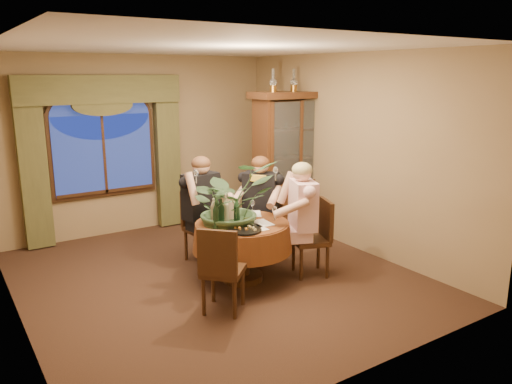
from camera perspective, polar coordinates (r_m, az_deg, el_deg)
floor at (r=6.41m, az=-4.58°, el=-9.67°), size 5.00×5.00×0.00m
wall_back at (r=8.27m, az=-13.18°, el=5.33°), size 4.50×0.00×4.50m
wall_right at (r=7.33m, az=10.86°, el=4.46°), size 0.00×5.00×5.00m
ceiling at (r=5.91m, az=-5.10°, el=16.17°), size 5.00×5.00×0.00m
window at (r=8.03m, az=-16.98°, el=4.15°), size 1.62×0.10×1.32m
arched_transom at (r=7.95m, az=-17.37°, el=9.70°), size 1.60×0.06×0.44m
drapery_left at (r=7.78m, az=-24.09°, el=2.39°), size 0.38×0.14×2.32m
drapery_right at (r=8.34m, az=-10.04°, el=4.02°), size 0.38×0.14×2.32m
swag_valance at (r=7.86m, az=-17.30°, el=11.14°), size 2.45×0.16×0.42m
dining_table at (r=6.19m, az=-1.56°, el=-6.78°), size 1.29×1.29×0.75m
china_cabinet at (r=7.99m, az=4.18°, el=3.34°), size 1.38×0.55×2.24m
oil_lamp_left at (r=7.64m, az=1.97°, el=12.63°), size 0.11×0.11×0.34m
oil_lamp_center at (r=7.87m, az=4.34°, el=12.62°), size 0.11×0.11×0.34m
oil_lamp_right at (r=8.11m, az=6.57°, el=12.59°), size 0.11×0.11×0.34m
chair_right at (r=6.36m, az=6.25°, el=-5.29°), size 0.54×0.54×0.96m
chair_back_right at (r=6.84m, az=0.91°, el=-3.86°), size 0.59×0.59×0.96m
chair_back at (r=6.81m, az=-6.10°, el=-4.00°), size 0.47×0.47×0.96m
chair_front_left at (r=5.40m, az=-3.77°, el=-8.69°), size 0.59×0.59×0.96m
person_pink at (r=6.24m, az=5.36°, el=-3.19°), size 0.64×0.67×1.47m
person_back at (r=6.67m, az=-6.29°, el=-2.11°), size 0.61×0.57×1.47m
person_scarf at (r=6.78m, az=0.55°, el=-1.86°), size 0.70×0.70×1.45m
stoneware_vase at (r=6.08m, az=-3.09°, el=-2.05°), size 0.15×0.15×0.28m
centerpiece_plant at (r=5.93m, az=-2.93°, el=2.57°), size 1.03×1.15×0.89m
olive_bowl at (r=6.05m, az=-0.82°, el=-3.28°), size 0.14×0.14×0.04m
cheese_platter at (r=5.72m, az=-1.26°, el=-4.38°), size 0.38×0.38×0.02m
wine_bottle_0 at (r=5.96m, az=-3.46°, el=-2.13°), size 0.07×0.07×0.33m
wine_bottle_1 at (r=5.89m, az=-2.22°, el=-2.31°), size 0.07×0.07×0.33m
wine_bottle_2 at (r=6.03m, az=-4.55°, el=-1.96°), size 0.07×0.07×0.33m
wine_bottle_3 at (r=5.90m, az=-4.85°, el=-2.32°), size 0.07×0.07×0.33m
wine_bottle_4 at (r=5.88m, az=-4.00°, el=-2.35°), size 0.07×0.07×0.33m
wine_bottle_5 at (r=5.74m, az=-4.60°, el=-2.77°), size 0.07×0.07×0.33m
tasting_paper_0 at (r=6.01m, az=0.64°, el=-3.57°), size 0.24×0.32×0.00m
tasting_paper_1 at (r=6.41m, az=-0.40°, el=-2.50°), size 0.33×0.36×0.00m
tasting_paper_2 at (r=5.83m, az=-0.12°, el=-4.11°), size 0.21×0.30×0.00m
wine_glass_person_pink at (r=6.12m, az=2.13°, el=-2.44°), size 0.07×0.07×0.18m
wine_glass_person_back at (r=6.33m, az=-4.05°, el=-1.91°), size 0.07×0.07×0.18m
wine_glass_person_scarf at (r=6.41m, az=-0.41°, el=-1.70°), size 0.07×0.07×0.18m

